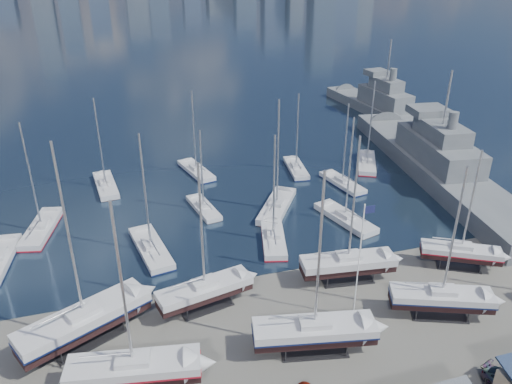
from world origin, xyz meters
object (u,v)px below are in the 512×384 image
object	(u,v)px
sailboat_cradle_0	(85,320)
naval_ship_east	(436,166)
naval_ship_west	(383,108)
flagpole	(360,255)

from	to	relation	value
sailboat_cradle_0	naval_ship_east	bearing A→B (deg)	-3.22
naval_ship_west	flagpole	bearing A→B (deg)	142.89
sailboat_cradle_0	flagpole	size ratio (longest dim) A/B	1.56
flagpole	naval_ship_west	bearing A→B (deg)	58.19
sailboat_cradle_0	naval_ship_west	size ratio (longest dim) A/B	0.49
naval_ship_west	flagpole	world-z (taller)	naval_ship_west
naval_ship_east	naval_ship_west	bearing A→B (deg)	-7.62
naval_ship_east	naval_ship_west	xyz separation A→B (m)	(8.43, 31.17, 0.00)
sailboat_cradle_0	flagpole	distance (m)	25.75
naval_ship_east	sailboat_cradle_0	bearing A→B (deg)	121.21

